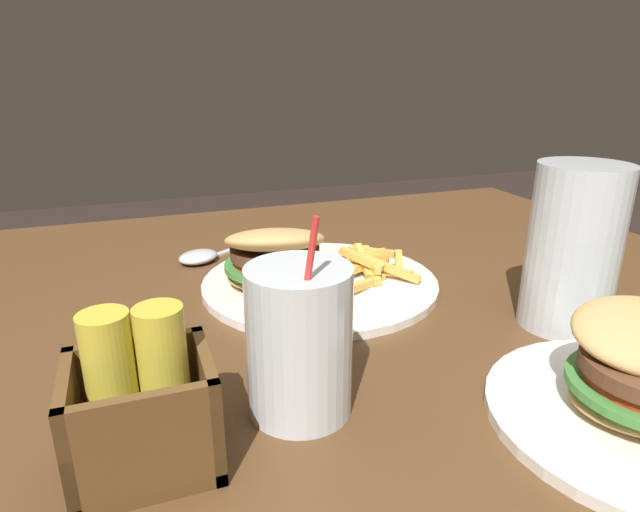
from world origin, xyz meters
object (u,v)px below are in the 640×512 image
at_px(meal_plate_near, 301,269).
at_px(spoon, 202,256).
at_px(beer_glass, 573,251).
at_px(condiment_caddy, 142,407).
at_px(juice_glass, 300,345).

xyz_separation_m(meal_plate_near, spoon, (0.10, -0.15, -0.02)).
distance_m(beer_glass, spoon, 0.48).
bearing_deg(beer_glass, condiment_caddy, 9.11).
bearing_deg(condiment_caddy, spoon, -103.40).
bearing_deg(condiment_caddy, meal_plate_near, -127.62).
relative_size(juice_glass, spoon, 0.97).
xyz_separation_m(juice_glass, spoon, (0.02, -0.39, -0.05)).
height_order(juice_glass, spoon, juice_glass).
bearing_deg(spoon, condiment_caddy, 44.72).
relative_size(meal_plate_near, juice_glass, 1.76).
xyz_separation_m(meal_plate_near, condiment_caddy, (0.20, 0.26, 0.02)).
xyz_separation_m(beer_glass, juice_glass, (0.32, 0.05, -0.03)).
relative_size(beer_glass, juice_glass, 1.03).
relative_size(juice_glass, condiment_caddy, 1.47).
relative_size(meal_plate_near, beer_glass, 1.70).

